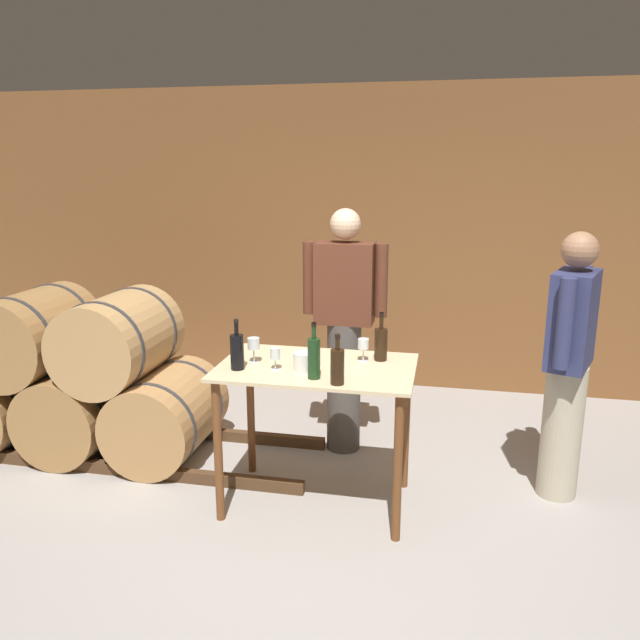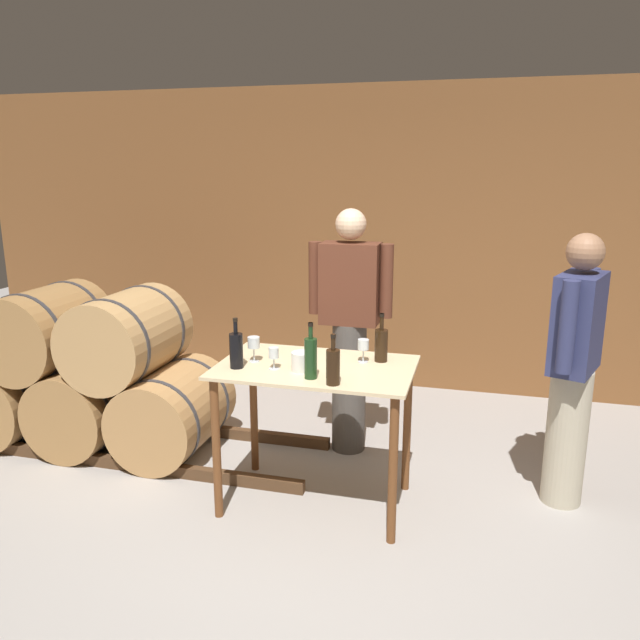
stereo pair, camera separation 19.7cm
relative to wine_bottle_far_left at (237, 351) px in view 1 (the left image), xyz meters
name	(u,v)px [view 1 (the left image)]	position (x,y,z in m)	size (l,w,h in m)	color
ground_plane	(324,545)	(0.56, -0.28, -0.99)	(14.00, 14.00, 0.00)	#9E9993
back_wall	(382,241)	(0.56, 2.40, 0.36)	(8.40, 0.05, 2.70)	brown
barrel_rack	(80,381)	(-1.38, 0.55, -0.47)	(3.43, 0.82, 1.17)	#4C331E
tasting_table	(317,392)	(0.43, 0.15, -0.27)	(1.14, 0.72, 0.88)	beige
wine_bottle_far_left	(237,351)	(0.00, 0.00, 0.00)	(0.08, 0.08, 0.29)	black
wine_bottle_left	(314,357)	(0.46, -0.06, 0.01)	(0.07, 0.07, 0.31)	#193819
wine_bottle_center	(337,365)	(0.60, -0.13, -0.01)	(0.07, 0.07, 0.28)	black
wine_bottle_right	(381,343)	(0.78, 0.34, 0.00)	(0.08, 0.08, 0.29)	black
wine_glass_near_left	(254,344)	(0.06, 0.13, 0.00)	(0.07, 0.07, 0.15)	silver
wine_glass_near_center	(275,355)	(0.22, 0.03, -0.02)	(0.06, 0.06, 0.13)	silver
wine_glass_near_right	(363,345)	(0.68, 0.29, -0.01)	(0.07, 0.07, 0.14)	silver
ice_bucket	(304,362)	(0.38, 0.04, -0.05)	(0.12, 0.12, 0.11)	white
person_host	(344,326)	(0.46, 0.94, -0.07)	(0.59, 0.24, 1.73)	#4C4742
person_visitor_with_scarf	(568,362)	(1.89, 0.55, -0.12)	(0.34, 0.56, 1.65)	#B7AD93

